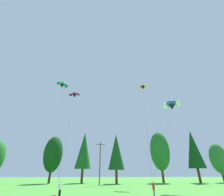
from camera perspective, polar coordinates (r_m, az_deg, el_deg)
The scene contains 13 objects.
treeline_tree_c at distance 49.48m, azimuth -20.67°, elevation -18.51°, with size 5.08×5.08×12.16m.
treeline_tree_d at distance 49.09m, azimuth -10.20°, elevation -18.17°, with size 4.61×4.61×13.70m.
treeline_tree_e at distance 45.57m, azimuth 1.54°, elevation -18.90°, with size 4.36×4.36×12.56m.
treeline_tree_f at distance 52.04m, azimuth 17.00°, elevation -17.84°, with size 5.66×5.66×14.29m.
treeline_tree_g at distance 54.29m, azimuth 27.55°, elevation -16.09°, with size 4.75×4.75×14.32m.
treeline_tree_h at distance 60.11m, azimuth 34.22°, elevation -17.63°, with size 4.75×4.75×10.91m.
utility_pole at distance 39.69m, azimuth -4.40°, elevation -22.04°, with size 2.20×0.26×9.43m.
kite_flyer_near at distance 21.18m, azimuth -18.36°, elevation -28.69°, with size 0.72×0.73×1.69m.
kite_flyer_mid at distance 20.69m, azimuth 14.94°, elevation -29.19°, with size 0.31×0.59×1.69m.
parafoil_kite_high_magenta at distance 35.62m, azimuth -13.53°, elevation 1.12°, with size 2.77×11.24×17.19m.
parafoil_kite_mid_red_yellow at distance 45.79m, azimuth 11.21°, elevation 3.92°, with size 7.05×19.62×24.20m.
parafoil_kite_far_teal at distance 47.51m, azimuth -17.69°, elevation 4.62°, with size 8.61×20.66×24.75m.
parafoil_kite_low_blue_white at distance 34.53m, azimuth 20.88°, elevation -2.43°, with size 10.20×10.48×15.00m.
Camera 1 is at (-0.09, 1.59, 2.54)m, focal length 25.09 mm.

